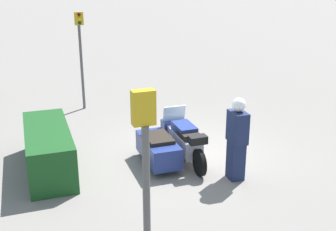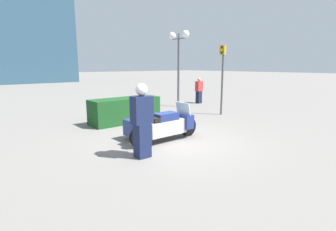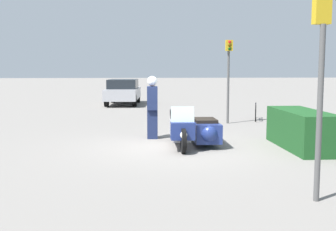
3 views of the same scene
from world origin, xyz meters
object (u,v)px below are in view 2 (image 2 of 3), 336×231
traffic_light_near (222,70)px  pedestrian_bystander (199,91)px  police_motorcycle (159,124)px  officer_rider (142,119)px  hedge_bush_curbside (125,110)px  twin_lamp_post (179,47)px

traffic_light_near → pedestrian_bystander: (2.00, 3.28, -1.33)m
police_motorcycle → officer_rider: 1.83m
traffic_light_near → pedestrian_bystander: 4.07m
officer_rider → pedestrian_bystander: size_ratio=1.21×
traffic_light_near → police_motorcycle: bearing=9.9°
pedestrian_bystander → hedge_bush_curbside: bearing=-76.5°
police_motorcycle → traffic_light_near: (4.77, 1.32, 1.64)m
police_motorcycle → traffic_light_near: bearing=15.6°
police_motorcycle → twin_lamp_post: twin_lamp_post is taller
hedge_bush_curbside → police_motorcycle: bearing=-99.4°
police_motorcycle → traffic_light_near: size_ratio=0.80×
twin_lamp_post → police_motorcycle: bearing=-137.9°
police_motorcycle → twin_lamp_post: bearing=42.3°
police_motorcycle → pedestrian_bystander: size_ratio=1.65×
pedestrian_bystander → twin_lamp_post: bearing=-88.8°
twin_lamp_post → traffic_light_near: twin_lamp_post is taller
officer_rider → traffic_light_near: 6.69m
hedge_bush_curbside → traffic_light_near: bearing=-18.6°
officer_rider → pedestrian_bystander: officer_rider is taller
hedge_bush_curbside → twin_lamp_post: (4.49, 1.71, 2.78)m
police_motorcycle → twin_lamp_post: size_ratio=0.62×
police_motorcycle → hedge_bush_curbside: 2.81m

